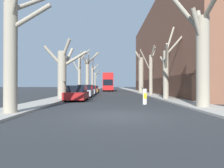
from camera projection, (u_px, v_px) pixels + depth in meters
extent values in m
plane|color=#2B2D30|center=(117.00, 116.00, 9.53)|extent=(300.00, 300.00, 0.00)
cube|color=#A39E93|center=(92.00, 90.00, 59.48)|extent=(2.25, 120.00, 0.12)
cube|color=#A39E93|center=(130.00, 90.00, 59.58)|extent=(2.25, 120.00, 0.12)
cube|color=brown|center=(179.00, 51.00, 35.12)|extent=(10.00, 40.04, 14.89)
cube|color=#492D21|center=(151.00, 86.00, 35.04)|extent=(0.12, 39.24, 2.50)
cylinder|color=gray|center=(11.00, 58.00, 9.73)|extent=(0.63, 0.63, 5.55)
cylinder|color=gray|center=(34.00, 2.00, 10.70)|extent=(1.82, 2.12, 1.82)
cylinder|color=gray|center=(7.00, 0.00, 10.65)|extent=(1.54, 2.08, 2.50)
cylinder|color=gray|center=(31.00, 17.00, 9.72)|extent=(2.08, 0.29, 1.35)
cylinder|color=gray|center=(62.00, 75.00, 20.28)|extent=(0.86, 0.86, 4.92)
cylinder|color=gray|center=(67.00, 60.00, 21.09)|extent=(1.12, 1.94, 2.81)
cylinder|color=gray|center=(74.00, 59.00, 20.56)|extent=(2.64, 0.84, 1.84)
cylinder|color=gray|center=(66.00, 49.00, 19.91)|extent=(1.33, 1.18, 2.08)
cylinder|color=gray|center=(53.00, 56.00, 20.07)|extent=(1.95, 0.79, 2.13)
cylinder|color=gray|center=(79.00, 76.00, 32.14)|extent=(0.49, 0.49, 5.98)
cylinder|color=gray|center=(85.00, 55.00, 32.47)|extent=(1.76, 0.81, 2.02)
cylinder|color=gray|center=(80.00, 61.00, 31.11)|extent=(0.74, 2.27, 2.77)
cylinder|color=gray|center=(75.00, 65.00, 32.17)|extent=(1.49, 0.24, 2.46)
cylinder|color=gray|center=(87.00, 76.00, 43.69)|extent=(0.78, 0.78, 6.88)
cylinder|color=gray|center=(86.00, 63.00, 44.32)|extent=(1.18, 1.56, 2.09)
cylinder|color=gray|center=(84.00, 59.00, 42.51)|extent=(1.37, 2.67, 2.42)
cylinder|color=gray|center=(93.00, 58.00, 43.12)|extent=(2.66, 1.55, 2.73)
cylinder|color=gray|center=(88.00, 60.00, 42.77)|extent=(0.75, 2.15, 2.43)
cylinder|color=gray|center=(93.00, 58.00, 42.87)|extent=(2.88, 2.02, 2.10)
cylinder|color=gray|center=(92.00, 78.00, 54.39)|extent=(0.58, 0.58, 6.59)
cylinder|color=gray|center=(95.00, 68.00, 54.72)|extent=(1.84, 0.85, 2.14)
cylinder|color=gray|center=(93.00, 64.00, 53.15)|extent=(0.67, 2.72, 2.86)
cylinder|color=gray|center=(94.00, 70.00, 54.97)|extent=(1.01, 1.39, 2.71)
cylinder|color=gray|center=(95.00, 81.00, 65.59)|extent=(0.48, 0.48, 5.59)
cylinder|color=gray|center=(97.00, 76.00, 66.12)|extent=(1.54, 1.25, 2.91)
cylinder|color=gray|center=(98.00, 73.00, 64.51)|extent=(1.88, 2.39, 2.13)
cylinder|color=gray|center=(97.00, 73.00, 65.20)|extent=(1.19, 1.05, 2.28)
cylinder|color=gray|center=(203.00, 63.00, 12.40)|extent=(0.79, 0.79, 5.74)
cylinder|color=gray|center=(198.00, 27.00, 12.14)|extent=(1.20, 0.91, 2.21)
cylinder|color=gray|center=(200.00, 26.00, 13.09)|extent=(0.65, 1.64, 2.52)
cylinder|color=gray|center=(213.00, 1.00, 11.17)|extent=(0.35, 2.65, 1.71)
cylinder|color=gray|center=(185.00, 13.00, 12.68)|extent=(2.29, 0.86, 3.03)
cylinder|color=gray|center=(166.00, 75.00, 20.02)|extent=(0.56, 0.56, 4.91)
cylinder|color=gray|center=(175.00, 45.00, 19.95)|extent=(1.91, 0.40, 2.15)
cylinder|color=gray|center=(163.00, 61.00, 20.79)|extent=(0.34, 1.64, 1.13)
cylinder|color=gray|center=(170.00, 40.00, 20.49)|extent=(1.36, 1.15, 3.00)
cylinder|color=gray|center=(166.00, 58.00, 18.92)|extent=(0.75, 2.39, 2.32)
cylinder|color=gray|center=(151.00, 75.00, 28.01)|extent=(0.49, 0.49, 5.68)
cylinder|color=gray|center=(153.00, 55.00, 28.67)|extent=(1.13, 1.49, 2.38)
cylinder|color=gray|center=(153.00, 52.00, 27.34)|extent=(0.39, 1.54, 1.73)
cylinder|color=gray|center=(145.00, 61.00, 27.72)|extent=(1.79, 0.79, 3.13)
cylinder|color=gray|center=(153.00, 53.00, 27.13)|extent=(0.40, 1.91, 1.26)
cylinder|color=gray|center=(141.00, 75.00, 36.25)|extent=(0.90, 0.90, 6.47)
cylinder|color=gray|center=(138.00, 56.00, 36.60)|extent=(1.28, 1.07, 1.93)
cylinder|color=gray|center=(141.00, 67.00, 37.05)|extent=(0.59, 1.84, 1.68)
cylinder|color=gray|center=(140.00, 59.00, 35.97)|extent=(0.91, 1.01, 1.77)
cube|color=red|center=(108.00, 85.00, 49.59)|extent=(2.42, 10.69, 2.47)
cube|color=red|center=(108.00, 77.00, 49.60)|extent=(2.37, 10.47, 1.33)
cube|color=#B11515|center=(108.00, 74.00, 49.61)|extent=(2.37, 10.47, 0.12)
cube|color=black|center=(108.00, 83.00, 49.60)|extent=(2.45, 9.41, 1.29)
cube|color=black|center=(108.00, 77.00, 49.60)|extent=(2.45, 9.41, 1.01)
cube|color=black|center=(108.00, 82.00, 44.27)|extent=(2.18, 0.06, 1.35)
cylinder|color=black|center=(104.00, 89.00, 46.37)|extent=(0.30, 1.03, 1.03)
cylinder|color=black|center=(113.00, 89.00, 46.39)|extent=(0.30, 1.03, 1.03)
cylinder|color=black|center=(104.00, 89.00, 52.57)|extent=(0.30, 1.03, 1.03)
cylinder|color=black|center=(112.00, 89.00, 52.59)|extent=(0.30, 1.03, 1.03)
cube|color=maroon|center=(77.00, 95.00, 18.75)|extent=(1.85, 4.15, 0.64)
cube|color=black|center=(77.00, 89.00, 19.01)|extent=(1.63, 2.16, 0.61)
cylinder|color=black|center=(65.00, 98.00, 17.50)|extent=(0.20, 0.66, 0.66)
cylinder|color=black|center=(84.00, 98.00, 17.51)|extent=(0.20, 0.66, 0.66)
cylinder|color=black|center=(71.00, 96.00, 19.99)|extent=(0.20, 0.66, 0.66)
cylinder|color=black|center=(87.00, 96.00, 20.01)|extent=(0.20, 0.66, 0.66)
cube|color=#9EA3AD|center=(85.00, 93.00, 24.78)|extent=(1.85, 4.38, 0.69)
cube|color=black|center=(85.00, 87.00, 25.05)|extent=(1.63, 2.28, 0.64)
cylinder|color=black|center=(77.00, 95.00, 23.46)|extent=(0.20, 0.62, 0.62)
cylinder|color=black|center=(90.00, 95.00, 23.47)|extent=(0.20, 0.62, 0.62)
cylinder|color=black|center=(80.00, 94.00, 26.08)|extent=(0.20, 0.62, 0.62)
cylinder|color=black|center=(92.00, 94.00, 26.10)|extent=(0.20, 0.62, 0.62)
cube|color=#9EA3AD|center=(90.00, 91.00, 30.98)|extent=(1.78, 4.08, 0.64)
cube|color=black|center=(90.00, 87.00, 31.23)|extent=(1.57, 2.12, 0.61)
cylinder|color=black|center=(84.00, 93.00, 29.75)|extent=(0.20, 0.63, 0.63)
cylinder|color=black|center=(94.00, 93.00, 29.76)|extent=(0.20, 0.63, 0.63)
cylinder|color=black|center=(86.00, 92.00, 32.19)|extent=(0.20, 0.63, 0.63)
cylinder|color=black|center=(96.00, 92.00, 32.21)|extent=(0.20, 0.63, 0.63)
cube|color=olive|center=(93.00, 90.00, 37.15)|extent=(1.87, 3.90, 0.65)
cube|color=black|center=(93.00, 87.00, 37.39)|extent=(1.65, 2.03, 0.54)
cylinder|color=black|center=(88.00, 91.00, 35.97)|extent=(0.20, 0.63, 0.63)
cylinder|color=black|center=(97.00, 91.00, 35.99)|extent=(0.20, 0.63, 0.63)
cylinder|color=black|center=(90.00, 91.00, 38.31)|extent=(0.20, 0.63, 0.63)
cylinder|color=black|center=(98.00, 91.00, 38.33)|extent=(0.20, 0.63, 0.63)
cylinder|color=white|center=(145.00, 97.00, 15.15)|extent=(0.31, 0.31, 1.18)
cube|color=yellow|center=(145.00, 96.00, 14.99)|extent=(0.22, 0.01, 0.42)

